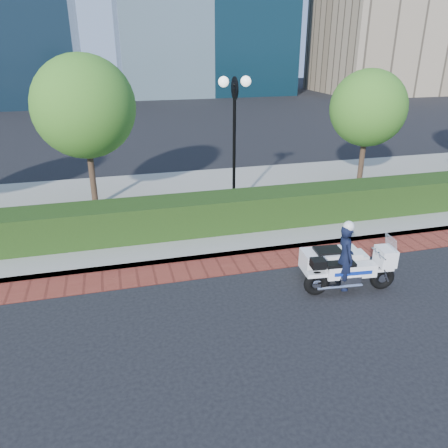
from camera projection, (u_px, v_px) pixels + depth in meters
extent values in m
plane|color=black|center=(254.00, 295.00, 9.90)|extent=(120.00, 120.00, 0.00)
cube|color=maroon|center=(236.00, 264.00, 11.24)|extent=(60.00, 1.00, 0.01)
cube|color=gray|center=(200.00, 204.00, 15.23)|extent=(60.00, 8.00, 0.15)
cube|color=black|center=(216.00, 213.00, 12.87)|extent=(18.00, 1.20, 1.00)
cylinder|color=black|center=(234.00, 203.00, 14.66)|extent=(0.30, 0.30, 0.30)
cylinder|color=black|center=(234.00, 149.00, 13.95)|extent=(0.10, 0.10, 3.70)
cylinder|color=black|center=(235.00, 88.00, 13.24)|extent=(0.04, 0.70, 0.70)
sphere|color=white|center=(224.00, 82.00, 13.08)|extent=(0.32, 0.32, 0.32)
sphere|color=white|center=(246.00, 81.00, 13.24)|extent=(0.32, 0.32, 0.32)
cylinder|color=#332319|center=(92.00, 175.00, 14.40)|extent=(0.20, 0.20, 2.17)
sphere|color=#35731C|center=(84.00, 107.00, 13.55)|extent=(3.20, 3.20, 3.20)
cylinder|color=#332319|center=(362.00, 160.00, 16.80)|extent=(0.20, 0.20, 1.92)
sphere|color=#35731C|center=(368.00, 108.00, 16.06)|extent=(2.80, 2.80, 2.80)
torus|color=black|center=(316.00, 283.00, 9.80)|extent=(0.60, 0.23, 0.58)
torus|color=black|center=(382.00, 278.00, 10.04)|extent=(0.60, 0.23, 0.58)
cube|color=white|center=(351.00, 270.00, 9.82)|extent=(1.17, 0.39, 0.30)
cube|color=silver|center=(348.00, 279.00, 9.89)|extent=(0.52, 0.40, 0.25)
cube|color=white|center=(385.00, 256.00, 9.82)|extent=(0.40, 0.52, 0.40)
cube|color=silver|center=(391.00, 244.00, 9.72)|extent=(0.15, 0.45, 0.35)
cube|color=black|center=(340.00, 264.00, 9.71)|extent=(0.68, 0.33, 0.09)
cube|color=black|center=(318.00, 263.00, 9.60)|extent=(0.33, 0.31, 0.19)
cube|color=white|center=(330.00, 260.00, 10.52)|extent=(1.42, 0.75, 0.49)
cube|color=black|center=(328.00, 250.00, 10.40)|extent=(0.66, 0.50, 0.07)
torus|color=black|center=(320.00, 260.00, 10.97)|extent=(0.45, 0.18, 0.44)
imported|color=black|center=(345.00, 257.00, 9.66)|extent=(0.42, 0.59, 1.52)
sphere|color=white|center=(349.00, 226.00, 9.37)|extent=(0.25, 0.25, 0.25)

